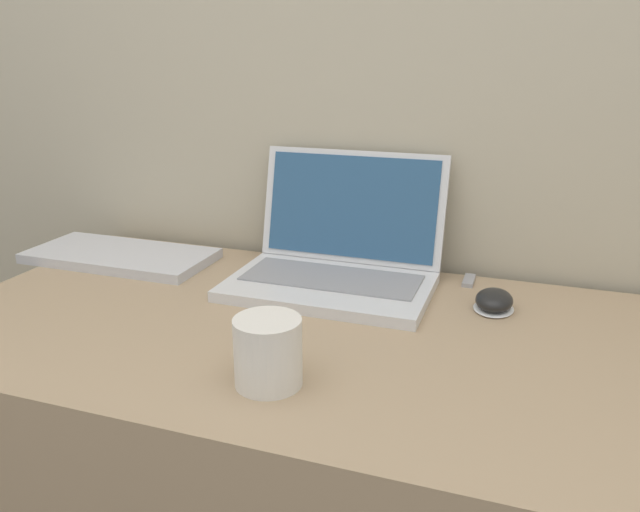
% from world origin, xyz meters
% --- Properties ---
extents(wall_back, '(7.00, 0.04, 2.50)m').
position_xyz_m(wall_back, '(0.00, 0.69, 1.25)').
color(wall_back, '#BCB299').
rests_on(wall_back, ground_plane).
extents(laptop, '(0.37, 0.29, 0.23)m').
position_xyz_m(laptop, '(-0.10, 0.53, 0.80)').
color(laptop, silver).
rests_on(laptop, desk).
extents(drink_cup, '(0.09, 0.09, 0.09)m').
position_xyz_m(drink_cup, '(-0.07, 0.14, 0.79)').
color(drink_cup, silver).
rests_on(drink_cup, desk).
extents(computer_mouse, '(0.07, 0.08, 0.04)m').
position_xyz_m(computer_mouse, '(0.20, 0.49, 0.76)').
color(computer_mouse, white).
rests_on(computer_mouse, desk).
extents(external_keyboard, '(0.38, 0.18, 0.02)m').
position_xyz_m(external_keyboard, '(-0.57, 0.50, 0.76)').
color(external_keyboard, silver).
rests_on(external_keyboard, desk).
extents(usb_stick, '(0.02, 0.06, 0.01)m').
position_xyz_m(usb_stick, '(0.14, 0.61, 0.75)').
color(usb_stick, '#99999E').
rests_on(usb_stick, desk).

